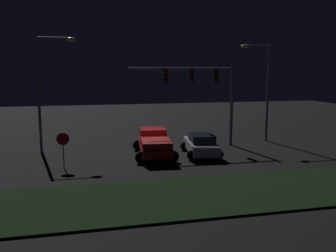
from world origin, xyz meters
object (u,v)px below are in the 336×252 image
at_px(pickup_truck, 154,142).
at_px(car_sedan, 201,145).
at_px(traffic_signal_gantry, 203,84).
at_px(stop_sign, 63,144).
at_px(street_lamp_right, 262,81).
at_px(street_lamp_left, 46,80).

relative_size(pickup_truck, car_sedan, 1.22).
relative_size(traffic_signal_gantry, stop_sign, 3.73).
distance_m(pickup_truck, traffic_signal_gantry, 6.17).
height_order(car_sedan, stop_sign, stop_sign).
xyz_separation_m(traffic_signal_gantry, street_lamp_right, (5.55, 0.99, 0.23)).
xyz_separation_m(pickup_truck, stop_sign, (-6.02, -2.13, 0.56)).
bearing_deg(stop_sign, street_lamp_left, 104.14).
bearing_deg(pickup_truck, street_lamp_right, -66.63).
relative_size(car_sedan, street_lamp_right, 0.56).
distance_m(pickup_truck, street_lamp_left, 8.98).
bearing_deg(street_lamp_left, street_lamp_right, 0.63).
height_order(car_sedan, street_lamp_right, street_lamp_right).
height_order(pickup_truck, traffic_signal_gantry, traffic_signal_gantry).
xyz_separation_m(pickup_truck, car_sedan, (3.30, -0.52, -0.26)).
relative_size(traffic_signal_gantry, street_lamp_left, 0.99).
distance_m(street_lamp_left, street_lamp_right, 17.11).
relative_size(car_sedan, stop_sign, 2.05).
bearing_deg(stop_sign, street_lamp_right, 18.47).
xyz_separation_m(pickup_truck, street_lamp_right, (9.81, 3.16, 4.13)).
bearing_deg(traffic_signal_gantry, stop_sign, -157.33).
bearing_deg(traffic_signal_gantry, car_sedan, -109.61).
bearing_deg(pickup_truck, traffic_signal_gantry, -57.52).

